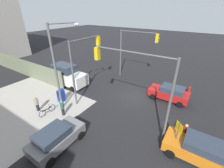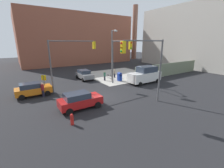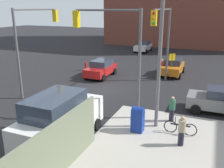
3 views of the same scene
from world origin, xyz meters
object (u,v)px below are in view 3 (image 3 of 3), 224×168
(pedestrian_crossing, at_px, (162,67))
(sedan_gray, at_px, (221,100))
(traffic_signal_se_corner, at_px, (34,33))
(coupe_orange, at_px, (173,67))
(hatchback_red, at_px, (101,68))
(street_lamp_corner, at_px, (154,43))
(van_white_delivery, at_px, (60,119))
(traffic_signal_nw_corner, at_px, (163,32))
(coupe_white, at_px, (143,46))
(pedestrian_walking_north, at_px, (172,109))
(mailbox_blue, at_px, (138,118))
(pedestrian_waiting, at_px, (182,131))
(traffic_signal_ne_corner, at_px, (113,42))
(fire_hydrant, at_px, (86,66))
(bicycle_leaning_on_fence, at_px, (180,128))

(pedestrian_crossing, bearing_deg, sedan_gray, 145.12)
(traffic_signal_se_corner, xyz_separation_m, coupe_orange, (-9.26, 9.24, -3.77))
(coupe_orange, xyz_separation_m, hatchback_red, (3.39, -6.37, 0.00))
(street_lamp_corner, bearing_deg, van_white_delivery, -44.36)
(traffic_signal_nw_corner, relative_size, coupe_white, 1.55)
(sedan_gray, relative_size, pedestrian_crossing, 2.29)
(pedestrian_walking_north, bearing_deg, traffic_signal_se_corner, 122.20)
(mailbox_blue, relative_size, van_white_delivery, 0.26)
(traffic_signal_se_corner, relative_size, street_lamp_corner, 0.81)
(van_white_delivery, xyz_separation_m, pedestrian_crossing, (-14.61, 2.00, -0.39))
(hatchback_red, distance_m, pedestrian_walking_north, 11.10)
(hatchback_red, relative_size, pedestrian_crossing, 2.40)
(coupe_white, height_order, pedestrian_crossing, pedestrian_crossing)
(traffic_signal_se_corner, relative_size, coupe_white, 1.55)
(coupe_orange, distance_m, pedestrian_waiting, 13.80)
(traffic_signal_ne_corner, distance_m, hatchback_red, 9.78)
(sedan_gray, distance_m, pedestrian_crossing, 9.22)
(van_white_delivery, relative_size, pedestrian_crossing, 3.15)
(mailbox_blue, bearing_deg, pedestrian_walking_north, 143.13)
(coupe_white, relative_size, pedestrian_crossing, 2.44)
(fire_hydrant, xyz_separation_m, van_white_delivery, (13.81, 6.00, 0.79))
(street_lamp_corner, height_order, van_white_delivery, street_lamp_corner)
(traffic_signal_se_corner, relative_size, sedan_gray, 1.65)
(hatchback_red, xyz_separation_m, van_white_delivery, (12.16, 3.43, 0.44))
(coupe_white, distance_m, pedestrian_crossing, 14.42)
(coupe_white, xyz_separation_m, pedestrian_walking_north, (23.30, 8.27, -0.04))
(hatchback_red, relative_size, van_white_delivery, 0.76)
(coupe_white, bearing_deg, traffic_signal_nw_corner, 20.23)
(coupe_white, height_order, sedan_gray, same)
(traffic_signal_ne_corner, relative_size, fire_hydrant, 6.91)
(traffic_signal_ne_corner, relative_size, coupe_white, 1.55)
(traffic_signal_ne_corner, distance_m, street_lamp_corner, 2.66)
(pedestrian_walking_north, relative_size, bicycle_leaning_on_fence, 0.89)
(pedestrian_walking_north, bearing_deg, pedestrian_crossing, 56.03)
(hatchback_red, bearing_deg, pedestrian_walking_north, 47.12)
(coupe_orange, bearing_deg, pedestrian_waiting, 11.11)
(mailbox_blue, height_order, pedestrian_crossing, pedestrian_crossing)
(traffic_signal_nw_corner, bearing_deg, coupe_white, -159.77)
(sedan_gray, distance_m, hatchback_red, 11.91)
(traffic_signal_ne_corner, relative_size, sedan_gray, 1.65)
(mailbox_blue, relative_size, pedestrian_waiting, 0.91)
(hatchback_red, bearing_deg, traffic_signal_se_corner, -26.07)
(coupe_white, bearing_deg, bicycle_leaning_on_fence, 19.96)
(pedestrian_crossing, bearing_deg, traffic_signal_se_corner, 64.66)
(bicycle_leaning_on_fence, bearing_deg, pedestrian_walking_north, -153.54)
(mailbox_blue, xyz_separation_m, pedestrian_crossing, (-12.00, -1.20, 0.13))
(traffic_signal_se_corner, xyz_separation_m, street_lamp_corner, (2.56, 9.95, 0.09))
(pedestrian_waiting, distance_m, bicycle_leaning_on_fence, 1.30)
(coupe_white, bearing_deg, pedestrian_walking_north, 19.55)
(van_white_delivery, xyz_separation_m, pedestrian_waiting, (-2.01, 5.60, -0.47))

